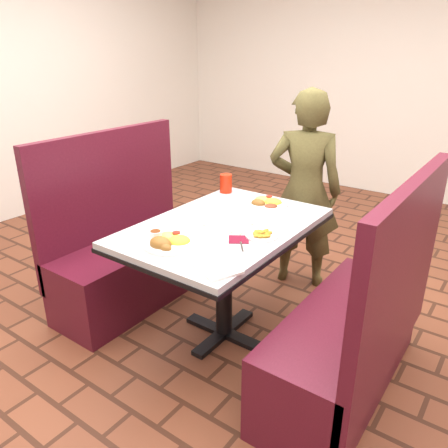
{
  "coord_description": "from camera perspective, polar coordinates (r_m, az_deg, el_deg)",
  "views": [
    {
      "loc": [
        1.34,
        -1.85,
        1.67
      ],
      "look_at": [
        0.0,
        0.0,
        0.75
      ],
      "focal_mm": 35.0,
      "sensor_mm": 36.0,
      "label": 1
    }
  ],
  "objects": [
    {
      "name": "lettuce_shreds",
      "position": [
        2.49,
        1.55,
        0.24
      ],
      "size": [
        0.28,
        0.32,
        0.0
      ],
      "primitive_type": null,
      "color": "#88CB51",
      "rests_on": "dining_table"
    },
    {
      "name": "fork_utensil",
      "position": [
        2.25,
        -7.07,
        -2.13
      ],
      "size": [
        0.03,
        0.15,
        0.0
      ],
      "primitive_type": "cube",
      "rotation": [
        0.0,
        0.0,
        -0.16
      ],
      "color": "silver",
      "rests_on": "dining_table"
    },
    {
      "name": "red_tumbler",
      "position": [
        3.0,
        0.25,
        5.33
      ],
      "size": [
        0.08,
        0.08,
        0.13
      ],
      "primitive_type": "cylinder",
      "color": "red",
      "rests_on": "dining_table"
    },
    {
      "name": "plantain_plate",
      "position": [
        2.3,
        4.92,
        -1.43
      ],
      "size": [
        0.17,
        0.17,
        0.03
      ],
      "rotation": [
        0.0,
        0.0,
        0.24
      ],
      "color": "white",
      "rests_on": "dining_table"
    },
    {
      "name": "far_dinner_plate",
      "position": [
        2.77,
        5.6,
        2.96
      ],
      "size": [
        0.27,
        0.27,
        0.07
      ],
      "rotation": [
        0.0,
        0.0,
        -0.41
      ],
      "color": "white",
      "rests_on": "dining_table"
    },
    {
      "name": "paper_napkin",
      "position": [
        1.98,
        -1.06,
        -5.62
      ],
      "size": [
        0.27,
        0.24,
        0.01
      ],
      "primitive_type": "cube",
      "rotation": [
        0.0,
        0.0,
        -0.42
      ],
      "color": "white",
      "rests_on": "dining_table"
    },
    {
      "name": "booth_bench_right",
      "position": [
        2.35,
        16.48,
        -13.89
      ],
      "size": [
        0.47,
        1.2,
        1.17
      ],
      "color": "#571323",
      "rests_on": "ground"
    },
    {
      "name": "near_dinner_plate",
      "position": [
        2.21,
        -7.26,
        -2.01
      ],
      "size": [
        0.28,
        0.28,
        0.09
      ],
      "rotation": [
        0.0,
        0.0,
        -0.35
      ],
      "color": "white",
      "rests_on": "dining_table"
    },
    {
      "name": "maroon_napkin",
      "position": [
        2.27,
        1.93,
        -2.03
      ],
      "size": [
        0.14,
        0.14,
        0.0
      ],
      "primitive_type": "cube",
      "rotation": [
        0.0,
        0.0,
        0.6
      ],
      "color": "maroon",
      "rests_on": "dining_table"
    },
    {
      "name": "diner_person",
      "position": [
        3.19,
        10.46,
        4.26
      ],
      "size": [
        0.61,
        0.5,
        1.44
      ],
      "primitive_type": "imported",
      "rotation": [
        0.0,
        0.0,
        3.48
      ],
      "color": "brown",
      "rests_on": "ground"
    },
    {
      "name": "knife_utensil",
      "position": [
        2.23,
        -5.85,
        -2.3
      ],
      "size": [
        0.06,
        0.16,
        0.0
      ],
      "primitive_type": "cube",
      "rotation": [
        0.0,
        0.0,
        0.32
      ],
      "color": "silver",
      "rests_on": "dining_table"
    },
    {
      "name": "dining_table",
      "position": [
        2.5,
        0.0,
        -2.04
      ],
      "size": [
        0.81,
        1.21,
        0.75
      ],
      "color": "silver",
      "rests_on": "ground"
    },
    {
      "name": "booth_bench_left",
      "position": [
        3.13,
        -11.97,
        -3.94
      ],
      "size": [
        0.47,
        1.2,
        1.17
      ],
      "color": "#571323",
      "rests_on": "ground"
    },
    {
      "name": "spoon_utensil",
      "position": [
        2.18,
        2.33,
        -2.97
      ],
      "size": [
        0.08,
        0.1,
        0.0
      ],
      "primitive_type": "cube",
      "rotation": [
        0.0,
        0.0,
        0.69
      ],
      "color": "silver",
      "rests_on": "dining_table"
    }
  ]
}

